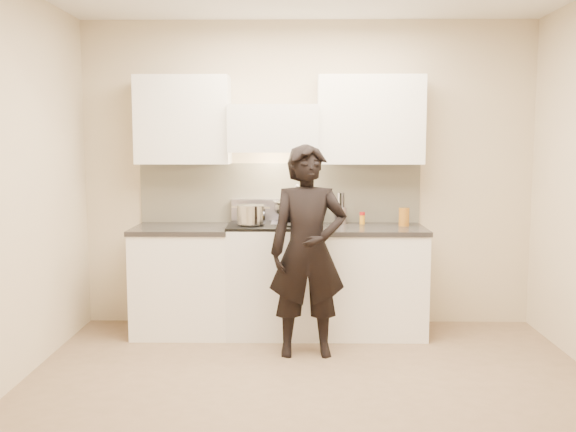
{
  "coord_description": "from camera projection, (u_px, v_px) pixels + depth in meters",
  "views": [
    {
      "loc": [
        -0.1,
        -3.99,
        1.64
      ],
      "look_at": [
        -0.17,
        1.05,
        1.06
      ],
      "focal_mm": 40.0,
      "sensor_mm": 36.0,
      "label": 1
    }
  ],
  "objects": [
    {
      "name": "stove",
      "position": [
        273.0,
        278.0,
        5.51
      ],
      "size": [
        0.76,
        0.65,
        0.96
      ],
      "color": "white",
      "rests_on": "ground"
    },
    {
      "name": "wok",
      "position": [
        297.0,
        207.0,
        5.59
      ],
      "size": [
        0.42,
        0.5,
        0.33
      ],
      "color": "#B2B2B2",
      "rests_on": "stove"
    },
    {
      "name": "spice_jar",
      "position": [
        362.0,
        218.0,
        5.63
      ],
      "size": [
        0.05,
        0.05,
        0.11
      ],
      "color": "orange",
      "rests_on": "counter_right"
    },
    {
      "name": "oil_glass",
      "position": [
        404.0,
        217.0,
        5.51
      ],
      "size": [
        0.09,
        0.09,
        0.16
      ],
      "color": "#A2631D",
      "rests_on": "counter_right"
    },
    {
      "name": "utensil_crock",
      "position": [
        341.0,
        214.0,
        5.66
      ],
      "size": [
        0.1,
        0.1,
        0.27
      ],
      "color": "#9D99B0",
      "rests_on": "counter_right"
    },
    {
      "name": "counter_right",
      "position": [
        370.0,
        280.0,
        5.51
      ],
      "size": [
        0.92,
        0.67,
        0.92
      ],
      "color": "white",
      "rests_on": "ground"
    },
    {
      "name": "ground_plane",
      "position": [
        312.0,
        396.0,
        4.15
      ],
      "size": [
        4.0,
        4.0,
        0.0
      ],
      "primitive_type": "plane",
      "color": "#876D54"
    },
    {
      "name": "person",
      "position": [
        308.0,
        251.0,
        4.89
      ],
      "size": [
        0.62,
        0.43,
        1.62
      ],
      "primitive_type": "imported",
      "rotation": [
        0.0,
        0.0,
        0.06
      ],
      "color": "black",
      "rests_on": "ground"
    },
    {
      "name": "stock_pot",
      "position": [
        251.0,
        214.0,
        5.35
      ],
      "size": [
        0.33,
        0.29,
        0.16
      ],
      "color": "#B2B2B2",
      "rests_on": "stove"
    },
    {
      "name": "room_shell",
      "position": [
        303.0,
        148.0,
        4.34
      ],
      "size": [
        4.04,
        3.54,
        2.7
      ],
      "color": "beige",
      "rests_on": "ground"
    },
    {
      "name": "counter_left",
      "position": [
        183.0,
        279.0,
        5.53
      ],
      "size": [
        0.82,
        0.67,
        0.92
      ],
      "color": "white",
      "rests_on": "ground"
    }
  ]
}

